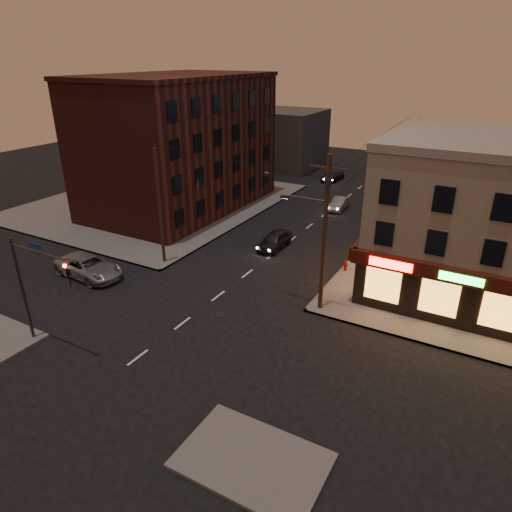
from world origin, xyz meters
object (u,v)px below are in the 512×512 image
Objects in this scene: sedan_far at (333,176)px; fire_hydrant at (345,265)px; sedan_mid at (339,204)px; suv_cross at (89,267)px; sedan_near at (275,240)px.

sedan_far is 5.62× the size of fire_hydrant.
fire_hydrant is (10.61, -25.58, -0.07)m from sedan_far.
sedan_mid is 0.85× the size of sedan_far.
suv_cross is 15.13m from sedan_near.
sedan_far is at bearing 98.86° from sedan_near.
fire_hydrant is (16.52, 10.09, -0.20)m from suv_cross.
sedan_far is (-4.90, 11.13, 0.02)m from sedan_mid.
suv_cross is 36.16m from sedan_far.
suv_cross is at bearing -148.58° from fire_hydrant.
sedan_near is at bearing -96.92° from sedan_mid.
suv_cross is 26.82m from sedan_mid.
sedan_mid is at bearing 111.55° from fire_hydrant.
sedan_mid is 4.77× the size of fire_hydrant.
suv_cross reaches higher than sedan_far.
sedan_near is at bearing -76.53° from sedan_far.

